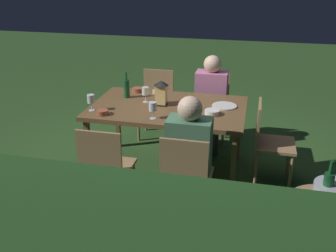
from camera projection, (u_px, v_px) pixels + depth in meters
ground_plane at (168, 169)px, 4.37m from camera, size 16.00×16.00×0.00m
dining_table at (168, 111)px, 4.09m from camera, size 1.62×1.02×0.76m
chair_side_left_a at (212, 105)px, 4.91m from camera, size 0.42×0.40×0.87m
person_in_pink at (210, 98)px, 4.67m from camera, size 0.38×0.47×1.15m
chair_side_right_b at (106, 166)px, 3.44m from camera, size 0.42×0.40×0.87m
chair_side_left_b at (156, 100)px, 5.06m from camera, size 0.42×0.40×0.87m
chair_side_right_a at (186, 175)px, 3.29m from camera, size 0.42×0.40×0.87m
person_in_green at (190, 149)px, 3.41m from camera, size 0.38×0.47×1.15m
chair_head_near at (268, 139)px, 3.96m from camera, size 0.40×0.42×0.87m
lantern_centerpiece at (161, 91)px, 4.05m from camera, size 0.15×0.15×0.27m
green_bottle_on_table at (127, 88)px, 4.29m from camera, size 0.07×0.07×0.29m
wine_glass_a at (145, 92)px, 4.14m from camera, size 0.08×0.08×0.17m
wine_glass_b at (153, 107)px, 3.70m from camera, size 0.08×0.08×0.17m
wine_glass_c at (91, 100)px, 3.91m from camera, size 0.08×0.08×0.17m
plate_a at (224, 106)px, 4.05m from camera, size 0.26×0.26×0.01m
plate_b at (190, 105)px, 4.08m from camera, size 0.23×0.23×0.01m
bowl_olives at (103, 112)px, 3.83m from camera, size 0.12×0.12×0.05m
bowl_bread at (138, 90)px, 4.50m from camera, size 0.12×0.12×0.05m
bowl_salad at (212, 112)px, 3.84m from camera, size 0.15×0.15×0.05m
bowl_dip at (157, 91)px, 4.46m from camera, size 0.11×0.11×0.04m
side_table at (325, 235)px, 2.62m from camera, size 0.58×0.58×0.68m
ice_bucket at (333, 194)px, 2.49m from camera, size 0.26×0.26×0.34m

